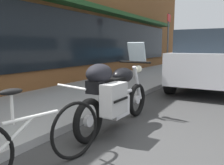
{
  "coord_description": "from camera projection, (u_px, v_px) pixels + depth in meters",
  "views": [
    {
      "loc": [
        -2.59,
        -1.05,
        1.31
      ],
      "look_at": [
        1.0,
        0.96,
        0.7
      ],
      "focal_mm": 38.95,
      "sensor_mm": 36.0,
      "label": 1
    }
  ],
  "objects": [
    {
      "name": "ground_plane",
      "position": [
        141.0,
        156.0,
        2.94
      ],
      "size": [
        80.0,
        80.0,
        0.0
      ],
      "primitive_type": "plane",
      "color": "#373737"
    },
    {
      "name": "storefront_building",
      "position": [
        104.0,
        3.0,
        9.79
      ],
      "size": [
        20.22,
        0.9,
        6.22
      ],
      "color": "brown",
      "rests_on": "ground_plane"
    },
    {
      "name": "sidewalk_curb",
      "position": [
        161.0,
        72.0,
        11.99
      ],
      "size": [
        30.0,
        2.73,
        0.12
      ],
      "color": "#979797",
      "rests_on": "ground_plane"
    },
    {
      "name": "touring_motorcycle",
      "position": [
        114.0,
        93.0,
        3.78
      ],
      "size": [
        2.17,
        0.64,
        1.39
      ],
      "color": "black",
      "rests_on": "ground_plane"
    },
    {
      "name": "parked_bicycle",
      "position": [
        33.0,
        141.0,
        2.42
      ],
      "size": [
        1.73,
        0.57,
        0.93
      ],
      "color": "black",
      "rests_on": "ground_plane"
    },
    {
      "name": "parked_minivan",
      "position": [
        215.0,
        59.0,
        7.42
      ],
      "size": [
        4.57,
        2.13,
        1.74
      ],
      "color": "silver",
      "rests_on": "ground_plane"
    },
    {
      "name": "parking_sign_pole",
      "position": [
        168.0,
        38.0,
        10.99
      ],
      "size": [
        0.44,
        0.07,
        2.65
      ],
      "color": "#59595B",
      "rests_on": "sidewalk_curb"
    }
  ]
}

